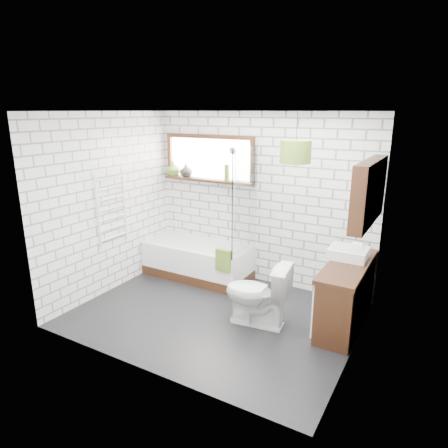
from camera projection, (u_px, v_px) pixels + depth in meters
The scene contains 22 objects.
floor at pixel (214, 315), 5.08m from camera, with size 3.40×2.60×0.01m, color black.
ceiling at pixel (213, 111), 4.39m from camera, with size 3.40×2.60×0.01m, color white.
wall_back at pixel (260, 200), 5.82m from camera, with size 3.40×0.01×2.50m, color white.
wall_front at pixel (140, 253), 3.65m from camera, with size 3.40×0.01×2.50m, color white.
wall_left at pixel (109, 204), 5.55m from camera, with size 0.01×2.60×2.50m, color white.
wall_right at pixel (362, 243), 3.92m from camera, with size 0.01×2.60×2.50m, color white.
window at pixel (209, 159), 6.04m from camera, with size 1.52×0.16×0.68m, color black.
towel_radiator at pixel (112, 208), 5.54m from camera, with size 0.06×0.52×1.00m, color white.
mirror_cabinet at pixel (369, 192), 4.35m from camera, with size 0.16×1.20×0.70m, color black.
shower_riser at pixel (234, 191), 5.95m from camera, with size 0.02×0.02×1.30m, color silver.
bathtub at pixel (198, 260), 6.20m from camera, with size 1.65×0.73×0.53m, color white.
shower_screen at pixel (245, 202), 5.54m from camera, with size 0.02×0.72×1.50m, color white.
towel_green at pixel (224, 260), 5.51m from camera, with size 0.23×0.06×0.31m, color #517523.
towel_beige at pixel (224, 260), 5.51m from camera, with size 0.20×0.05×0.26m, color tan.
vanity at pixel (346, 294), 4.78m from camera, with size 0.44×1.35×0.77m, color black.
basin at pixel (348, 253), 4.84m from camera, with size 0.45×0.39×0.13m, color white.
tap at pixel (362, 250), 4.74m from camera, with size 0.03×0.03×0.17m, color silver.
toilet at pixel (257, 294), 4.77m from camera, with size 0.78×0.44×0.79m, color white.
vase_olive at pixel (173, 170), 6.38m from camera, with size 0.22×0.22×0.23m, color #577A25.
vase_dark at pixel (186, 171), 6.27m from camera, with size 0.20×0.20×0.21m, color black.
bottle at pixel (227, 174), 5.91m from camera, with size 0.08×0.08×0.24m, color #577A25.
pendant at pixel (296, 152), 4.10m from camera, with size 0.32×0.32×0.23m, color #517523.
Camera 1 is at (2.38, -3.90, 2.51)m, focal length 32.00 mm.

